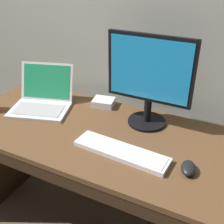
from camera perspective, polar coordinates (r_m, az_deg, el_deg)
back_wall at (r=1.68m, az=4.29°, el=19.02°), size 4.21×0.04×2.63m
desk at (r=1.63m, az=-2.75°, el=-10.47°), size 1.61×0.70×0.78m
laptop_white at (r=1.78m, az=-14.02°, el=2.35°), size 0.42×0.41×0.24m
external_monitor at (r=1.47m, az=7.56°, el=6.64°), size 0.46×0.21×0.50m
wired_keyboard at (r=1.35m, az=1.87°, el=-8.02°), size 0.47×0.15×0.03m
computer_mouse at (r=1.29m, az=15.23°, el=-10.93°), size 0.08×0.11×0.04m
external_drive_box at (r=1.76m, az=-1.70°, el=1.96°), size 0.15×0.13×0.04m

